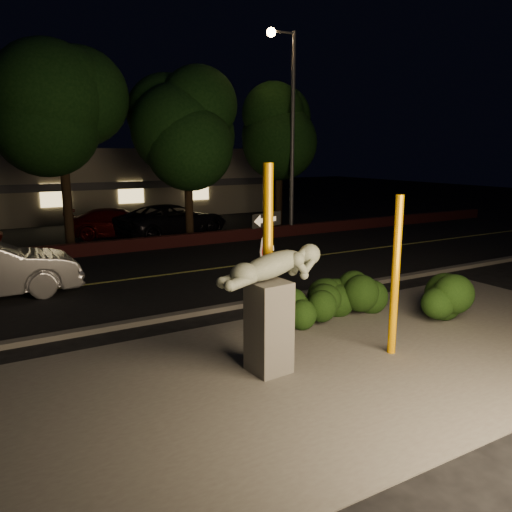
{
  "coord_description": "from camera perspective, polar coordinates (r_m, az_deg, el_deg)",
  "views": [
    {
      "loc": [
        -5.88,
        -7.64,
        3.81
      ],
      "look_at": [
        -0.61,
        1.5,
        1.6
      ],
      "focal_mm": 35.0,
      "sensor_mm": 36.0,
      "label": 1
    }
  ],
  "objects": [
    {
      "name": "road",
      "position": [
        16.23,
        -7.86,
        -1.84
      ],
      "size": [
        80.0,
        8.0,
        0.01
      ],
      "primitive_type": "cube",
      "color": "black",
      "rests_on": "ground"
    },
    {
      "name": "curb",
      "position": [
        12.64,
        -0.77,
        -5.43
      ],
      "size": [
        80.0,
        0.25,
        0.12
      ],
      "primitive_type": "cube",
      "color": "#4C4944",
      "rests_on": "ground"
    },
    {
      "name": "signpost",
      "position": [
        10.15,
        1.24,
        0.73
      ],
      "size": [
        0.85,
        0.31,
        2.61
      ],
      "rotation": [
        0.0,
        0.0,
        0.33
      ],
      "color": "black",
      "rests_on": "ground"
    },
    {
      "name": "hedge_center",
      "position": [
        11.31,
        6.21,
        -5.48
      ],
      "size": [
        1.86,
        1.06,
        0.92
      ],
      "primitive_type": "ellipsoid",
      "rotation": [
        0.0,
        0.0,
        0.13
      ],
      "color": "black",
      "rests_on": "ground"
    },
    {
      "name": "brick_wall",
      "position": [
        20.15,
        -12.52,
        1.37
      ],
      "size": [
        40.0,
        0.35,
        0.5
      ],
      "primitive_type": "cube",
      "color": "#4E1919",
      "rests_on": "ground"
    },
    {
      "name": "tree_far_c",
      "position": [
        22.17,
        -7.98,
        16.51
      ],
      "size": [
        4.8,
        4.8,
        7.84
      ],
      "color": "black",
      "rests_on": "ground"
    },
    {
      "name": "parked_car_dark",
      "position": [
        23.23,
        -9.48,
        4.06
      ],
      "size": [
        5.73,
        3.74,
        1.47
      ],
      "primitive_type": "imported",
      "rotation": [
        0.0,
        0.0,
        1.84
      ],
      "color": "black",
      "rests_on": "ground"
    },
    {
      "name": "parked_car_darkred",
      "position": [
        23.4,
        -15.4,
        3.66
      ],
      "size": [
        4.87,
        3.11,
        1.31
      ],
      "primitive_type": "imported",
      "rotation": [
        0.0,
        0.0,
        1.27
      ],
      "color": "#440505",
      "rests_on": "ground"
    },
    {
      "name": "parking_lot",
      "position": [
        25.62,
        -16.37,
        2.81
      ],
      "size": [
        40.0,
        12.0,
        0.01
      ],
      "primitive_type": "cube",
      "color": "black",
      "rests_on": "ground"
    },
    {
      "name": "yellow_pole_left",
      "position": [
        8.84,
        1.35,
        -1.22
      ],
      "size": [
        0.18,
        0.18,
        3.63
      ],
      "primitive_type": "cylinder",
      "color": "#FFA602",
      "rests_on": "ground"
    },
    {
      "name": "streetlight",
      "position": [
        22.88,
        3.76,
        15.58
      ],
      "size": [
        1.34,
        0.44,
        8.93
      ],
      "rotation": [
        0.0,
        0.0,
        -0.15
      ],
      "color": "#515156",
      "rests_on": "ground"
    },
    {
      "name": "ground",
      "position": [
        18.98,
        -11.29,
        0.02
      ],
      "size": [
        90.0,
        90.0,
        0.0
      ],
      "primitive_type": "plane",
      "color": "black",
      "rests_on": "ground"
    },
    {
      "name": "hedge_right",
      "position": [
        12.21,
        10.59,
        -3.65
      ],
      "size": [
        2.02,
        1.46,
        1.19
      ],
      "primitive_type": "ellipsoid",
      "rotation": [
        0.0,
        0.0,
        0.3
      ],
      "color": "black",
      "rests_on": "ground"
    },
    {
      "name": "yellow_pole_right",
      "position": [
        9.67,
        15.64,
        -2.27
      ],
      "size": [
        0.15,
        0.15,
        3.06
      ],
      "primitive_type": "cylinder",
      "color": "#FEA500",
      "rests_on": "ground"
    },
    {
      "name": "hedge_far_right",
      "position": [
        12.46,
        20.73,
        -4.03
      ],
      "size": [
        1.66,
        1.05,
        1.14
      ],
      "primitive_type": "ellipsoid",
      "rotation": [
        0.0,
        0.0,
        -0.01
      ],
      "color": "black",
      "rests_on": "ground"
    },
    {
      "name": "building",
      "position": [
        33.2,
        -19.92,
        8.01
      ],
      "size": [
        22.0,
        10.2,
        4.0
      ],
      "color": "slate",
      "rests_on": "ground"
    },
    {
      "name": "patio",
      "position": [
        9.65,
        10.84,
        -11.59
      ],
      "size": [
        14.0,
        6.0,
        0.02
      ],
      "primitive_type": "cube",
      "color": "#4C4944",
      "rests_on": "ground"
    },
    {
      "name": "sculpture",
      "position": [
        8.59,
        1.69,
        -4.75
      ],
      "size": [
        2.07,
        0.71,
        2.2
      ],
      "rotation": [
        0.0,
        0.0,
        0.09
      ],
      "color": "#4C4944",
      "rests_on": "ground"
    },
    {
      "name": "lane_marking",
      "position": [
        16.23,
        -7.86,
        -1.8
      ],
      "size": [
        80.0,
        0.12,
        0.0
      ],
      "primitive_type": "cube",
      "color": "#C3C34E",
      "rests_on": "road"
    },
    {
      "name": "tree_far_d",
      "position": [
        24.9,
        2.71,
        15.52
      ],
      "size": [
        4.4,
        4.4,
        7.42
      ],
      "color": "black",
      "rests_on": "ground"
    },
    {
      "name": "tree_far_b",
      "position": [
        21.23,
        -21.63,
        17.1
      ],
      "size": [
        5.2,
        5.2,
        8.41
      ],
      "color": "black",
      "rests_on": "ground"
    }
  ]
}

